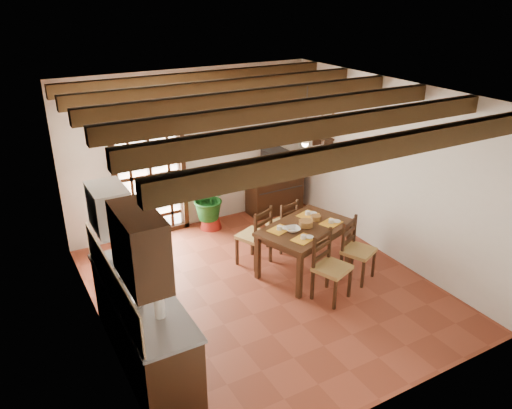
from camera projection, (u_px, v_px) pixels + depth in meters
ground_plane at (264, 288)px, 7.25m from camera, size 5.00×5.00×0.00m
room_shell at (264, 170)px, 6.52m from camera, size 4.52×5.02×2.81m
ceiling_beams at (265, 104)px, 6.17m from camera, size 4.50×4.34×0.20m
french_door at (150, 171)px, 8.37m from camera, size 1.26×0.11×2.32m
kitchen_counter at (143, 325)px, 5.70m from camera, size 0.64×2.25×1.38m
upper_cabinet at (140, 247)px, 4.54m from camera, size 0.35×0.80×0.70m
range_hood at (109, 209)px, 5.59m from camera, size 0.38×0.60×0.54m
counter_items at (136, 285)px, 5.58m from camera, size 0.50×1.43×0.25m
dining_table at (305, 232)px, 7.43m from camera, size 1.60×1.29×0.75m
chair_near_left at (330, 279)px, 6.91m from camera, size 0.57×0.56×0.97m
chair_near_right at (357, 261)px, 7.38m from camera, size 0.56×0.55×0.93m
chair_far_left at (255, 246)px, 7.77m from camera, size 0.58×0.57×0.98m
chair_far_right at (282, 233)px, 8.26m from camera, size 0.47×0.46×0.88m
table_setting at (306, 225)px, 7.38m from camera, size 1.01×0.67×0.09m
table_bowl at (293, 229)px, 7.25m from camera, size 0.26×0.26×0.05m
sideboard at (275, 190)px, 9.54m from camera, size 1.04×0.47×0.88m
crt_tv at (275, 159)px, 9.28m from camera, size 0.42×0.39×0.35m
fuse_box at (267, 120)px, 9.20m from camera, size 0.25×0.03×0.32m
plant_pot at (211, 222)px, 9.01m from camera, size 0.40×0.40×0.24m
potted_plant at (210, 199)px, 8.82m from camera, size 2.49×2.35×2.19m
wall_shelf at (323, 140)px, 8.88m from camera, size 0.20×0.42×0.20m
shelf_vase at (323, 132)px, 8.82m from camera, size 0.15×0.15×0.15m
shelf_flowers at (324, 121)px, 8.74m from camera, size 0.14×0.14×0.36m
framed_picture at (328, 109)px, 8.70m from camera, size 0.03×0.32×0.32m
pendant_lamp at (305, 138)px, 6.94m from camera, size 0.36×0.36×0.84m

